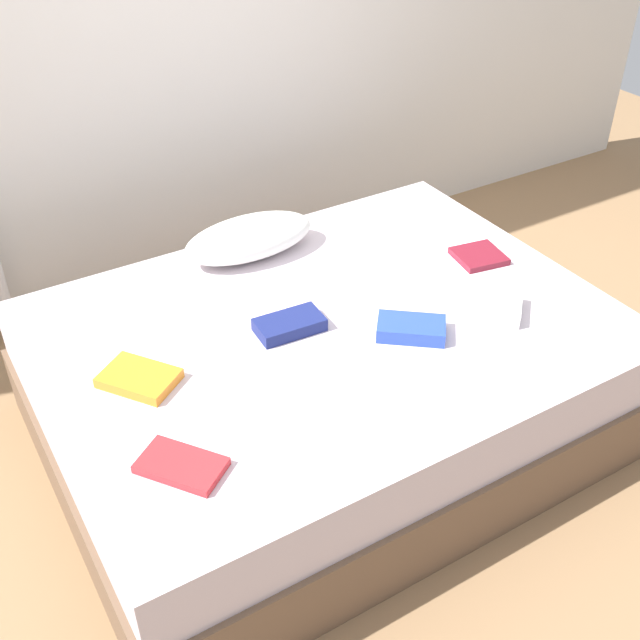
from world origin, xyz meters
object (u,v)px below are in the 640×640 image
(pillow, at_px, (249,238))
(textbook_maroon, at_px, (479,256))
(textbook_white, at_px, (502,307))
(textbook_red, at_px, (181,465))
(textbook_orange, at_px, (139,378))
(textbook_navy, at_px, (290,325))
(bed, at_px, (327,378))
(textbook_blue, at_px, (411,329))

(pillow, bearing_deg, textbook_maroon, -33.72)
(pillow, distance_m, textbook_white, 1.01)
(textbook_red, distance_m, textbook_orange, 0.41)
(textbook_maroon, bearing_deg, textbook_orange, -169.36)
(textbook_white, bearing_deg, textbook_navy, 112.16)
(pillow, height_order, textbook_navy, pillow)
(textbook_maroon, height_order, textbook_orange, textbook_orange)
(pillow, bearing_deg, bed, -88.13)
(textbook_orange, bearing_deg, bed, 51.62)
(bed, xyz_separation_m, textbook_white, (0.56, -0.27, 0.28))
(textbook_navy, bearing_deg, textbook_red, -140.87)
(textbook_blue, bearing_deg, textbook_white, 28.35)
(pillow, distance_m, textbook_orange, 0.85)
(textbook_maroon, relative_size, textbook_orange, 0.78)
(textbook_orange, bearing_deg, textbook_red, -39.98)
(bed, bearing_deg, textbook_red, -151.91)
(textbook_red, xyz_separation_m, textbook_maroon, (1.45, 0.43, -0.00))
(textbook_navy, height_order, textbook_maroon, textbook_navy)
(textbook_blue, relative_size, textbook_white, 1.34)
(bed, distance_m, textbook_blue, 0.41)
(textbook_red, distance_m, textbook_navy, 0.71)
(textbook_navy, distance_m, textbook_orange, 0.54)
(textbook_navy, bearing_deg, textbook_orange, -176.72)
(textbook_red, height_order, textbook_navy, textbook_navy)
(textbook_navy, bearing_deg, textbook_maroon, 5.43)
(textbook_red, bearing_deg, textbook_navy, 89.21)
(pillow, relative_size, textbook_navy, 2.32)
(textbook_white, distance_m, textbook_orange, 1.28)
(textbook_blue, xyz_separation_m, textbook_orange, (-0.89, 0.24, -0.01))
(textbook_maroon, bearing_deg, bed, -165.97)
(textbook_blue, distance_m, textbook_maroon, 0.59)
(textbook_red, distance_m, textbook_maroon, 1.51)
(textbook_red, distance_m, textbook_white, 1.27)
(textbook_blue, bearing_deg, textbook_orange, -156.53)
(textbook_red, relative_size, textbook_navy, 1.02)
(textbook_white, bearing_deg, pillow, 80.42)
(textbook_orange, bearing_deg, textbook_blue, 39.14)
(pillow, bearing_deg, textbook_blue, -73.63)
(pillow, distance_m, textbook_navy, 0.55)
(textbook_white, xyz_separation_m, textbook_maroon, (0.18, 0.33, -0.01))
(bed, distance_m, textbook_maroon, 0.79)
(bed, bearing_deg, textbook_blue, -45.23)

